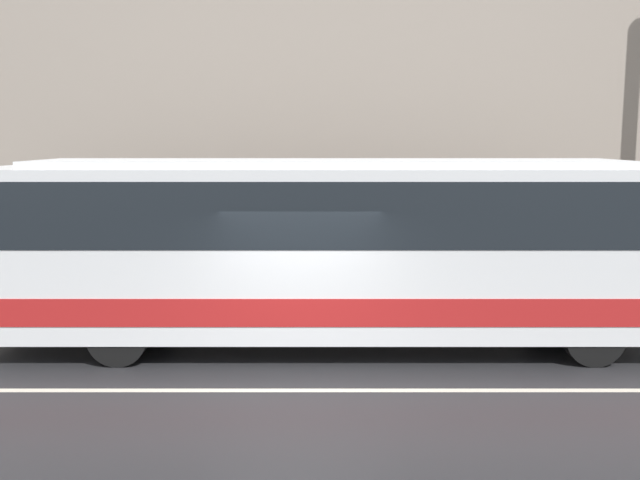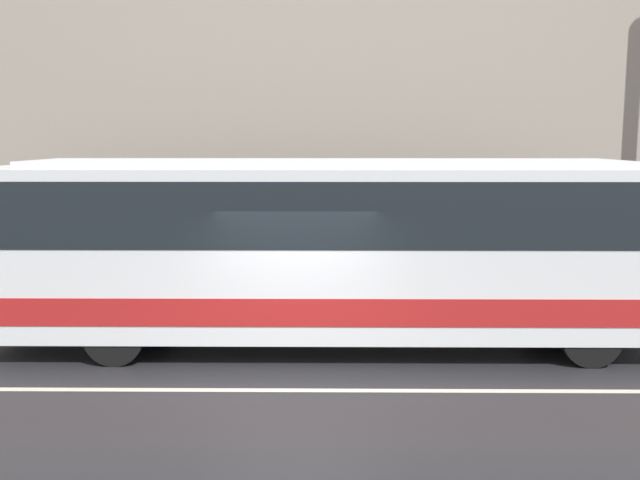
{
  "view_description": "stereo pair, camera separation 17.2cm",
  "coord_description": "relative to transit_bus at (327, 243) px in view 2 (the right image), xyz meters",
  "views": [
    {
      "loc": [
        0.31,
        -9.88,
        3.6
      ],
      "look_at": [
        0.36,
        2.24,
        1.88
      ],
      "focal_mm": 40.0,
      "sensor_mm": 36.0,
      "label": 1
    },
    {
      "loc": [
        0.48,
        -9.88,
        3.6
      ],
      "look_at": [
        0.36,
        2.24,
        1.88
      ],
      "focal_mm": 40.0,
      "sensor_mm": 36.0,
      "label": 2
    }
  ],
  "objects": [
    {
      "name": "ground_plane",
      "position": [
        -0.49,
        -2.24,
        -1.84
      ],
      "size": [
        60.0,
        60.0,
        0.0
      ],
      "primitive_type": "plane",
      "color": "#262628"
    },
    {
      "name": "sidewalk",
      "position": [
        -0.49,
        3.07,
        -1.76
      ],
      "size": [
        60.0,
        2.63,
        0.16
      ],
      "color": "#A09E99",
      "rests_on": "ground_plane"
    },
    {
      "name": "building_facade",
      "position": [
        -0.49,
        4.52,
        4.48
      ],
      "size": [
        60.0,
        0.35,
        13.05
      ],
      "color": "gray",
      "rests_on": "ground_plane"
    },
    {
      "name": "lane_stripe",
      "position": [
        -0.49,
        -2.24,
        -1.83
      ],
      "size": [
        54.0,
        0.14,
        0.01
      ],
      "color": "beige",
      "rests_on": "ground_plane"
    },
    {
      "name": "transit_bus",
      "position": [
        0.0,
        0.0,
        0.0
      ],
      "size": [
        11.62,
        2.49,
        3.25
      ],
      "color": "white",
      "rests_on": "ground_plane"
    }
  ]
}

